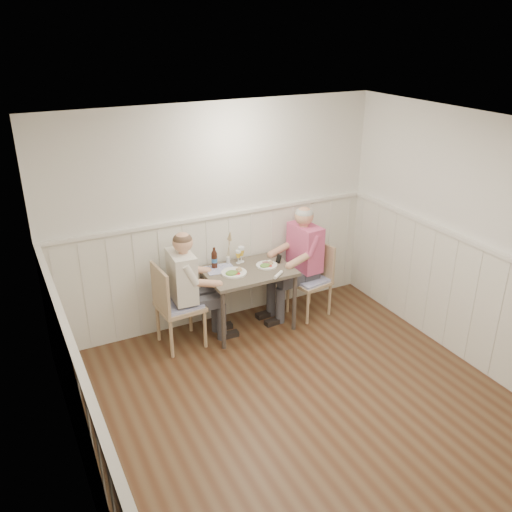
# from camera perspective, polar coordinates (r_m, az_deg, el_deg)

# --- Properties ---
(ground_plane) EXTENTS (4.50, 4.50, 0.00)m
(ground_plane) POSITION_cam_1_polar(r_m,az_deg,el_deg) (5.19, 6.55, -17.22)
(ground_plane) COLOR #462918
(room_shell) EXTENTS (4.04, 4.54, 2.60)m
(room_shell) POSITION_cam_1_polar(r_m,az_deg,el_deg) (4.36, 7.45, -1.91)
(room_shell) COLOR silver
(room_shell) RESTS_ON ground
(wainscot) EXTENTS (4.00, 4.49, 1.34)m
(wainscot) POSITION_cam_1_polar(r_m,az_deg,el_deg) (5.26, 2.80, -7.21)
(wainscot) COLOR white
(wainscot) RESTS_ON ground
(dining_table) EXTENTS (1.00, 0.70, 0.75)m
(dining_table) POSITION_cam_1_polar(r_m,az_deg,el_deg) (6.26, -0.83, -2.25)
(dining_table) COLOR #494237
(dining_table) RESTS_ON ground
(chair_right) EXTENTS (0.50, 0.50, 0.91)m
(chair_right) POSITION_cam_1_polar(r_m,az_deg,el_deg) (6.68, 6.00, -2.17)
(chair_right) COLOR tan
(chair_right) RESTS_ON ground
(chair_left) EXTENTS (0.49, 0.49, 0.99)m
(chair_left) POSITION_cam_1_polar(r_m,az_deg,el_deg) (6.02, -8.57, -4.92)
(chair_left) COLOR tan
(chair_left) RESTS_ON ground
(man_in_pink) EXTENTS (0.67, 0.47, 1.40)m
(man_in_pink) POSITION_cam_1_polar(r_m,az_deg,el_deg) (6.66, 4.80, -1.31)
(man_in_pink) COLOR #3F3F47
(man_in_pink) RESTS_ON ground
(diner_cream) EXTENTS (0.64, 0.45, 1.36)m
(diner_cream) POSITION_cam_1_polar(r_m,az_deg,el_deg) (6.05, -7.29, -4.32)
(diner_cream) COLOR #3F3F47
(diner_cream) RESTS_ON ground
(plate_man) EXTENTS (0.25, 0.25, 0.06)m
(plate_man) POSITION_cam_1_polar(r_m,az_deg,el_deg) (6.30, 1.09, -0.91)
(plate_man) COLOR white
(plate_man) RESTS_ON dining_table
(plate_diner) EXTENTS (0.29, 0.29, 0.07)m
(plate_diner) POSITION_cam_1_polar(r_m,az_deg,el_deg) (6.11, -2.41, -1.71)
(plate_diner) COLOR white
(plate_diner) RESTS_ON dining_table
(beer_glass_a) EXTENTS (0.08, 0.08, 0.19)m
(beer_glass_a) POSITION_cam_1_polar(r_m,az_deg,el_deg) (6.37, -1.56, 0.43)
(beer_glass_a) COLOR silver
(beer_glass_a) RESTS_ON dining_table
(beer_glass_b) EXTENTS (0.06, 0.06, 0.16)m
(beer_glass_b) POSITION_cam_1_polar(r_m,az_deg,el_deg) (6.34, -1.89, 0.15)
(beer_glass_b) COLOR silver
(beer_glass_b) RESTS_ON dining_table
(beer_bottle) EXTENTS (0.07, 0.07, 0.25)m
(beer_bottle) POSITION_cam_1_polar(r_m,az_deg,el_deg) (6.24, -4.41, -0.31)
(beer_bottle) COLOR black
(beer_bottle) RESTS_ON dining_table
(rolled_napkin) EXTENTS (0.17, 0.14, 0.04)m
(rolled_napkin) POSITION_cam_1_polar(r_m,az_deg,el_deg) (6.05, 2.36, -1.99)
(rolled_napkin) COLOR white
(rolled_napkin) RESTS_ON dining_table
(grass_vase) EXTENTS (0.05, 0.05, 0.41)m
(grass_vase) POSITION_cam_1_polar(r_m,az_deg,el_deg) (6.31, -2.97, 0.72)
(grass_vase) COLOR silver
(grass_vase) RESTS_ON dining_table
(gingham_mat) EXTENTS (0.35, 0.29, 0.01)m
(gingham_mat) POSITION_cam_1_polar(r_m,az_deg,el_deg) (6.24, -3.80, -1.36)
(gingham_mat) COLOR #4A54A7
(gingham_mat) RESTS_ON dining_table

